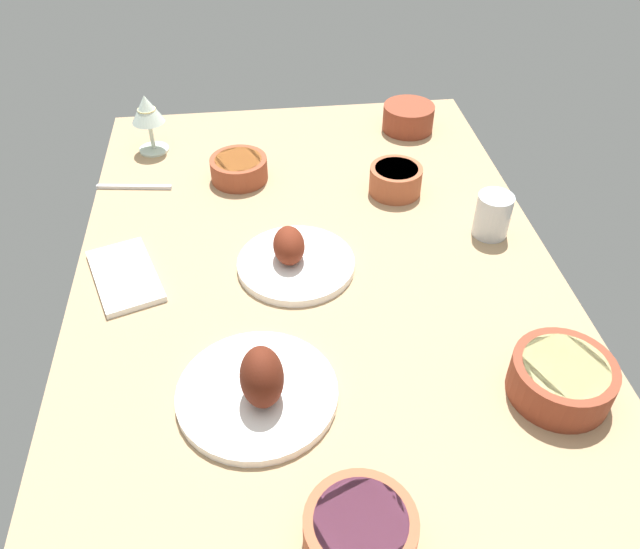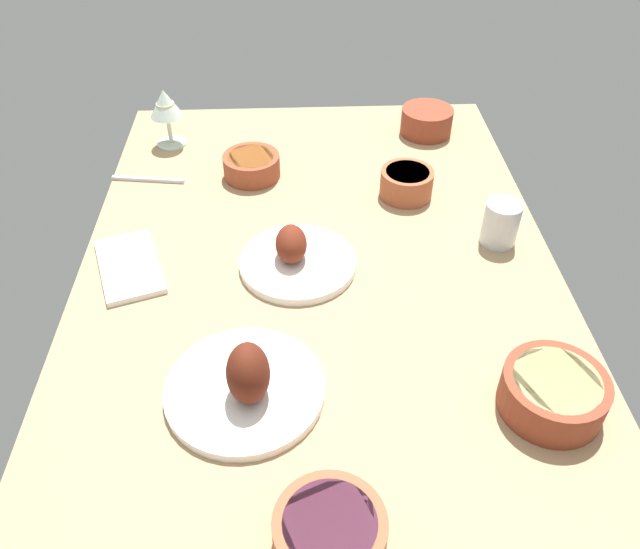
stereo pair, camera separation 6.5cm
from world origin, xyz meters
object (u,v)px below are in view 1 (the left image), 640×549
Objects in this scene: plate_far_side at (294,259)px; bowl_soup at (239,168)px; bowl_onions at (360,531)px; water_tumbler at (493,215)px; bowl_pasta at (408,117)px; plate_near_viewer at (259,388)px; fork_loose at (134,187)px; wine_glass at (147,112)px; bowl_potatoes at (562,378)px; folded_napkin at (125,276)px; bowl_cream at (396,179)px.

bowl_soup is at bearing 16.45° from plate_far_side.
plate_far_side reaches higher than bowl_onions.
bowl_pasta is at bearing 8.61° from water_tumbler.
fork_loose is (60.95, 24.59, -2.31)cm from plate_near_viewer.
fork_loose is at bearing 169.27° from wine_glass.
fork_loose is (25.02, 72.29, -4.04)cm from water_tumbler.
bowl_pasta is (84.27, 4.18, -0.01)cm from bowl_potatoes.
bowl_potatoes is 1.10× the size of wine_glass.
fork_loose is at bearing 47.01° from bowl_potatoes.
bowl_onions is 1.12× the size of bowl_pasta.
bowl_potatoes is at bearing -95.18° from plate_near_viewer.
plate_near_viewer is 2.76× the size of water_tumbler.
bowl_potatoes is 76.88cm from folded_napkin.
bowl_soup is at bearing 8.38° from bowl_onions.
plate_far_side is at bearing 98.07° from water_tumbler.
bowl_onions is (-23.92, -11.22, 0.50)cm from plate_near_viewer.
fork_loose is at bearing 46.71° from plate_far_side.
water_tumbler reaches higher than bowl_cream.
bowl_pasta is at bearing -27.09° from plate_near_viewer.
bowl_soup is 0.90× the size of wine_glass.
bowl_onions is 108.27cm from bowl_pasta.
wine_glass is 1.58× the size of water_tumbler.
water_tumbler reaches higher than bowl_pasta.
wine_glass is 0.74× the size of folded_napkin.
bowl_onions is (-54.22, -3.27, 1.26)cm from plate_far_side.
plate_far_side is 33.19cm from bowl_soup.
bowl_cream is (76.84, -20.77, 0.01)cm from bowl_onions.
plate_near_viewer is 31.33cm from plate_far_side.
bowl_pasta reaches higher than bowl_onions.
plate_far_side reaches higher than bowl_pasta.
wine_glass is (81.33, 66.69, 6.49)cm from bowl_potatoes.
fork_loose is (-16.29, 3.09, -9.53)cm from wine_glass.
wine_glass reaches higher than bowl_soup.
water_tumbler is at bearing -137.24° from bowl_cream.
bowl_cream is 0.80× the size of wine_glass.
plate_far_side is at bearing 3.46° from bowl_onions.
bowl_pasta is (104.09, -29.78, 0.22)cm from bowl_onions.
water_tumbler is at bearing -171.39° from bowl_pasta.
wine_glass is at bearing 17.93° from bowl_onions.
plate_near_viewer is 2.18× the size of bowl_cream.
water_tumbler is (40.03, -2.52, 1.01)cm from bowl_potatoes.
bowl_soup is 1.42× the size of water_tumbler.
plate_far_side reaches higher than fork_loose.
bowl_soup is at bearing 1.33° from plate_near_viewer.
plate_far_side is at bearing -14.70° from plate_near_viewer.
plate_far_side is at bearing 144.76° from fork_loose.
water_tumbler is at bearing -118.05° from bowl_soup.
bowl_onions is at bearing -162.07° from wine_glass.
water_tumbler is 0.54× the size of fork_loose.
wine_glass is 47.42cm from folded_napkin.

